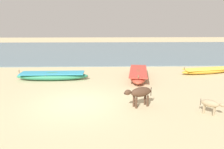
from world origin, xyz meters
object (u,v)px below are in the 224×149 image
at_px(fishing_boat_1, 53,76).
at_px(cow_adult_dark, 140,93).
at_px(fishing_boat_4, 206,71).
at_px(calf_near_dun, 211,104).
at_px(fishing_boat_5, 138,74).

distance_m(fishing_boat_1, cow_adult_dark, 7.12).
xyz_separation_m(fishing_boat_4, calf_near_dun, (-3.10, -7.21, 0.25)).
bearing_deg(fishing_boat_4, calf_near_dun, 54.79).
height_order(fishing_boat_1, calf_near_dun, fishing_boat_1).
bearing_deg(fishing_boat_1, cow_adult_dark, 136.78).
bearing_deg(fishing_boat_1, calf_near_dun, 144.13).
xyz_separation_m(fishing_boat_1, fishing_boat_5, (5.89, 0.22, 0.03)).
distance_m(fishing_boat_4, fishing_boat_5, 5.52).
xyz_separation_m(cow_adult_dark, calf_near_dun, (2.93, -0.95, -0.21)).
bearing_deg(calf_near_dun, fishing_boat_5, 151.83).
bearing_deg(fishing_boat_4, cow_adult_dark, 34.18).
relative_size(fishing_boat_4, cow_adult_dark, 2.95).
relative_size(fishing_boat_5, cow_adult_dark, 3.20).
relative_size(fishing_boat_1, fishing_boat_5, 1.06).
distance_m(fishing_boat_5, cow_adult_dark, 5.08).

